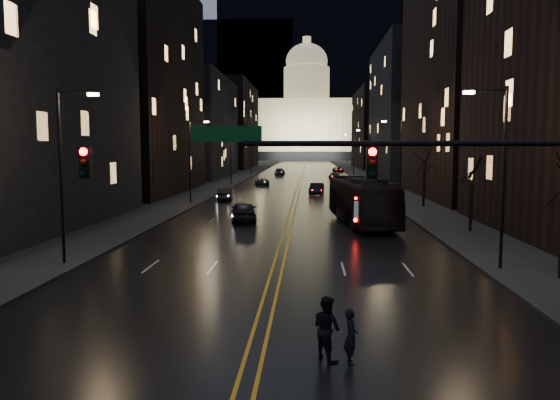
# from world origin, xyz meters

# --- Properties ---
(ground) EXTENTS (900.00, 900.00, 0.00)m
(ground) POSITION_xyz_m (0.00, 0.00, 0.00)
(ground) COLOR black
(ground) RESTS_ON ground
(road) EXTENTS (20.00, 320.00, 0.02)m
(road) POSITION_xyz_m (0.00, 130.00, 0.01)
(road) COLOR black
(road) RESTS_ON ground
(sidewalk_left) EXTENTS (8.00, 320.00, 0.16)m
(sidewalk_left) POSITION_xyz_m (-14.00, 130.00, 0.08)
(sidewalk_left) COLOR black
(sidewalk_left) RESTS_ON ground
(sidewalk_right) EXTENTS (8.00, 320.00, 0.16)m
(sidewalk_right) POSITION_xyz_m (14.00, 130.00, 0.08)
(sidewalk_right) COLOR black
(sidewalk_right) RESTS_ON ground
(center_line) EXTENTS (0.62, 320.00, 0.01)m
(center_line) POSITION_xyz_m (0.00, 130.00, 0.03)
(center_line) COLOR orange
(center_line) RESTS_ON road
(building_left_mid) EXTENTS (12.00, 30.00, 28.00)m
(building_left_mid) POSITION_xyz_m (-21.00, 54.00, 14.00)
(building_left_mid) COLOR black
(building_left_mid) RESTS_ON ground
(building_left_far) EXTENTS (12.00, 34.00, 20.00)m
(building_left_far) POSITION_xyz_m (-21.00, 92.00, 10.00)
(building_left_far) COLOR black
(building_left_far) RESTS_ON ground
(building_left_dist) EXTENTS (12.00, 40.00, 24.00)m
(building_left_dist) POSITION_xyz_m (-21.00, 140.00, 12.00)
(building_left_dist) COLOR black
(building_left_dist) RESTS_ON ground
(building_right_tall) EXTENTS (12.00, 30.00, 38.00)m
(building_right_tall) POSITION_xyz_m (21.00, 50.00, 19.00)
(building_right_tall) COLOR black
(building_right_tall) RESTS_ON ground
(building_right_mid) EXTENTS (12.00, 34.00, 26.00)m
(building_right_mid) POSITION_xyz_m (21.00, 92.00, 13.00)
(building_right_mid) COLOR black
(building_right_mid) RESTS_ON ground
(building_right_dist) EXTENTS (12.00, 40.00, 22.00)m
(building_right_dist) POSITION_xyz_m (21.00, 140.00, 11.00)
(building_right_dist) COLOR black
(building_right_dist) RESTS_ON ground
(mountain_ridge) EXTENTS (520.00, 60.00, 130.00)m
(mountain_ridge) POSITION_xyz_m (40.00, 380.00, 65.00)
(mountain_ridge) COLOR black
(mountain_ridge) RESTS_ON ground
(capitol) EXTENTS (90.00, 50.00, 58.50)m
(capitol) POSITION_xyz_m (0.00, 250.00, 17.15)
(capitol) COLOR black
(capitol) RESTS_ON ground
(traffic_signal) EXTENTS (17.29, 0.45, 7.00)m
(traffic_signal) POSITION_xyz_m (5.91, -0.00, 5.10)
(traffic_signal) COLOR black
(traffic_signal) RESTS_ON ground
(streetlamp_right_near) EXTENTS (2.13, 0.25, 9.00)m
(streetlamp_right_near) POSITION_xyz_m (10.81, 10.00, 5.08)
(streetlamp_right_near) COLOR black
(streetlamp_right_near) RESTS_ON ground
(streetlamp_left_near) EXTENTS (2.13, 0.25, 9.00)m
(streetlamp_left_near) POSITION_xyz_m (-10.81, 10.00, 5.08)
(streetlamp_left_near) COLOR black
(streetlamp_left_near) RESTS_ON ground
(streetlamp_right_mid) EXTENTS (2.13, 0.25, 9.00)m
(streetlamp_right_mid) POSITION_xyz_m (10.81, 40.00, 5.08)
(streetlamp_right_mid) COLOR black
(streetlamp_right_mid) RESTS_ON ground
(streetlamp_left_mid) EXTENTS (2.13, 0.25, 9.00)m
(streetlamp_left_mid) POSITION_xyz_m (-10.81, 40.00, 5.08)
(streetlamp_left_mid) COLOR black
(streetlamp_left_mid) RESTS_ON ground
(streetlamp_right_far) EXTENTS (2.13, 0.25, 9.00)m
(streetlamp_right_far) POSITION_xyz_m (10.81, 70.00, 5.08)
(streetlamp_right_far) COLOR black
(streetlamp_right_far) RESTS_ON ground
(streetlamp_left_far) EXTENTS (2.13, 0.25, 9.00)m
(streetlamp_left_far) POSITION_xyz_m (-10.81, 70.00, 5.08)
(streetlamp_left_far) COLOR black
(streetlamp_left_far) RESTS_ON ground
(streetlamp_right_dist) EXTENTS (2.13, 0.25, 9.00)m
(streetlamp_right_dist) POSITION_xyz_m (10.81, 100.00, 5.08)
(streetlamp_right_dist) COLOR black
(streetlamp_right_dist) RESTS_ON ground
(streetlamp_left_dist) EXTENTS (2.13, 0.25, 9.00)m
(streetlamp_left_dist) POSITION_xyz_m (-10.81, 100.00, 5.08)
(streetlamp_left_dist) COLOR black
(streetlamp_left_dist) RESTS_ON ground
(tree_right_mid) EXTENTS (2.40, 2.40, 6.65)m
(tree_right_mid) POSITION_xyz_m (13.00, 22.00, 4.53)
(tree_right_mid) COLOR black
(tree_right_mid) RESTS_ON ground
(tree_right_far) EXTENTS (2.40, 2.40, 6.65)m
(tree_right_far) POSITION_xyz_m (13.00, 38.00, 4.53)
(tree_right_far) COLOR black
(tree_right_far) RESTS_ON ground
(bus) EXTENTS (4.70, 13.51, 3.69)m
(bus) POSITION_xyz_m (5.75, 26.28, 1.84)
(bus) COLOR black
(bus) RESTS_ON ground
(oncoming_car_a) EXTENTS (2.66, 5.25, 1.71)m
(oncoming_car_a) POSITION_xyz_m (-3.79, 27.28, 0.86)
(oncoming_car_a) COLOR black
(oncoming_car_a) RESTS_ON ground
(oncoming_car_b) EXTENTS (2.02, 4.72, 1.51)m
(oncoming_car_b) POSITION_xyz_m (-7.93, 44.39, 0.76)
(oncoming_car_b) COLOR black
(oncoming_car_b) RESTS_ON ground
(oncoming_car_c) EXTENTS (2.67, 4.83, 1.28)m
(oncoming_car_c) POSITION_xyz_m (-5.90, 68.56, 0.64)
(oncoming_car_c) COLOR black
(oncoming_car_c) RESTS_ON ground
(oncoming_car_d) EXTENTS (2.14, 5.13, 1.48)m
(oncoming_car_d) POSITION_xyz_m (-4.87, 101.59, 0.74)
(oncoming_car_d) COLOR black
(oncoming_car_d) RESTS_ON ground
(receding_car_a) EXTENTS (2.07, 4.69, 1.50)m
(receding_car_a) POSITION_xyz_m (2.50, 52.62, 0.75)
(receding_car_a) COLOR black
(receding_car_a) RESTS_ON ground
(receding_car_b) EXTENTS (1.70, 4.20, 1.43)m
(receding_car_b) POSITION_xyz_m (6.74, 68.74, 0.71)
(receding_car_b) COLOR black
(receding_car_b) RESTS_ON ground
(receding_car_c) EXTENTS (2.30, 4.63, 1.29)m
(receding_car_c) POSITION_xyz_m (6.29, 84.91, 0.65)
(receding_car_c) COLOR black
(receding_car_c) RESTS_ON ground
(receding_car_d) EXTENTS (2.71, 4.85, 1.28)m
(receding_car_d) POSITION_xyz_m (8.45, 114.38, 0.64)
(receding_car_d) COLOR black
(receding_car_d) RESTS_ON ground
(pedestrian_a) EXTENTS (0.45, 0.63, 1.59)m
(pedestrian_a) POSITION_xyz_m (2.77, -2.00, 0.80)
(pedestrian_a) COLOR black
(pedestrian_a) RESTS_ON ground
(pedestrian_b) EXTENTS (0.97, 1.02, 1.87)m
(pedestrian_b) POSITION_xyz_m (2.10, -1.73, 0.94)
(pedestrian_b) COLOR black
(pedestrian_b) RESTS_ON ground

